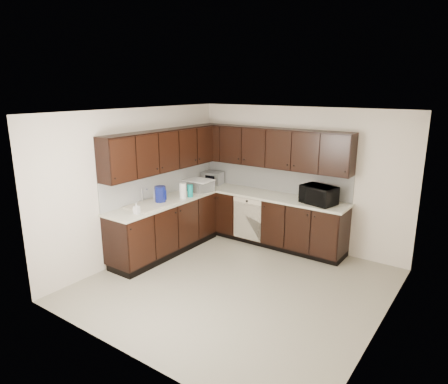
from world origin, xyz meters
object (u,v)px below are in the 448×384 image
Objects in this scene: storage_bin at (199,185)px; toaster_oven at (212,178)px; sink at (151,209)px; microwave at (318,195)px; blue_pitcher at (160,195)px.

toaster_oven is at bearing 99.76° from storage_bin.
sink reaches higher than toaster_oven.
toaster_oven is at bearing -169.40° from microwave.
storage_bin is at bearing -154.87° from microwave.
blue_pitcher is at bearing 81.50° from sink.
microwave is 1.96× the size of blue_pitcher.
sink is 2.88× the size of blue_pitcher.
sink is at bearing -91.34° from storage_bin.
microwave is 1.10× the size of storage_bin.
sink is 1.47× the size of microwave.
storage_bin is at bearing 96.42° from blue_pitcher.
microwave reaches higher than toaster_oven.
microwave is 2.23m from storage_bin.
sink is 1.22m from storage_bin.
blue_pitcher is at bearing -132.56° from microwave.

